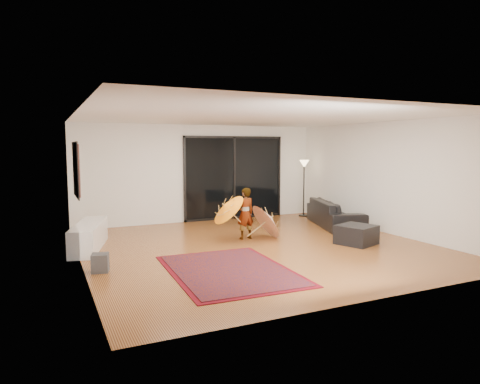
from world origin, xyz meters
TOP-DOWN VIEW (x-y plane):
  - floor at (0.00, 0.00)m, footprint 7.00×7.00m
  - ceiling at (0.00, 0.00)m, footprint 7.00×7.00m
  - wall_back at (0.00, 3.50)m, footprint 7.00×0.00m
  - wall_front at (0.00, -3.50)m, footprint 7.00×0.00m
  - wall_left at (-3.50, 0.00)m, footprint 0.00×7.00m
  - wall_right at (3.50, 0.00)m, footprint 0.00×7.00m
  - sliding_door at (1.00, 3.47)m, footprint 3.06×0.07m
  - painting at (-3.46, 1.00)m, footprint 0.04×1.28m
  - media_console at (-3.25, 1.28)m, footprint 0.96×1.96m
  - speaker at (-3.25, -0.53)m, footprint 0.33×0.33m
  - persian_rug at (-1.26, -1.39)m, footprint 2.06×2.80m
  - sofa at (2.95, 1.26)m, footprint 1.60×2.49m
  - ottoman at (2.03, -0.70)m, footprint 0.92×0.92m
  - floor_lamp at (3.10, 2.99)m, footprint 0.29×0.29m
  - child at (0.08, 0.79)m, footprint 0.46×0.33m
  - parasol_orange at (-0.47, 0.74)m, footprint 0.71×0.83m
  - parasol_white at (0.68, 0.64)m, footprint 0.65×0.90m

SIDE VIEW (x-z plane):
  - floor at x=0.00m, z-range 0.00..0.00m
  - persian_rug at x=-1.26m, z-range 0.00..0.02m
  - speaker at x=-3.25m, z-range 0.00..0.31m
  - ottoman at x=2.03m, z-range 0.00..0.41m
  - media_console at x=-3.25m, z-range 0.00..0.53m
  - sofa at x=2.95m, z-range 0.00..0.68m
  - parasol_white at x=0.68m, z-range 0.02..0.98m
  - child at x=0.08m, z-range 0.00..1.17m
  - parasol_orange at x=-0.47m, z-range 0.30..1.17m
  - sliding_door at x=1.00m, z-range 0.00..2.40m
  - floor_lamp at x=3.10m, z-range 0.49..2.19m
  - wall_back at x=0.00m, z-range -2.15..4.85m
  - wall_front at x=0.00m, z-range -2.15..4.85m
  - wall_left at x=-3.50m, z-range -2.15..4.85m
  - wall_right at x=3.50m, z-range -2.15..4.85m
  - painting at x=-3.46m, z-range 1.11..2.19m
  - ceiling at x=0.00m, z-range 2.70..2.70m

